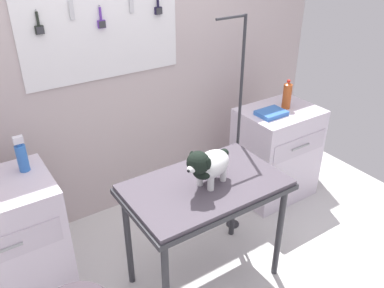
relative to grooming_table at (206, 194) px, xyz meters
name	(u,v)px	position (x,y,z in m)	size (l,w,h in m)	color
rear_wall_panel	(123,81)	(-0.01, 1.17, 0.42)	(4.00, 0.11, 2.30)	#BFAFAE
grooming_table	(206,194)	(0.00, 0.00, 0.00)	(1.04, 0.63, 0.83)	#2D2D33
grooming_arm	(237,141)	(0.53, 0.34, 0.08)	(0.30, 0.11, 1.76)	#2D2D33
dog	(208,165)	(-0.01, -0.03, 0.24)	(0.38, 0.25, 0.28)	white
cabinet_right	(276,153)	(1.16, 0.51, -0.31)	(0.68, 0.54, 0.86)	silver
spray_bottle_tall	(22,156)	(-0.93, 0.71, 0.24)	(0.07, 0.07, 0.25)	blue
soda_bottle	(287,95)	(1.23, 0.52, 0.24)	(0.07, 0.07, 0.25)	#B14D1F
supply_tray	(271,113)	(1.02, 0.48, 0.14)	(0.24, 0.18, 0.04)	#376DC3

